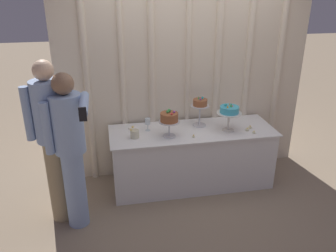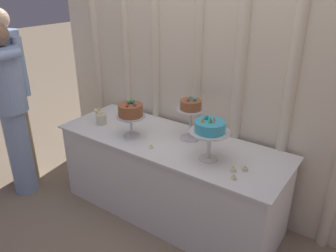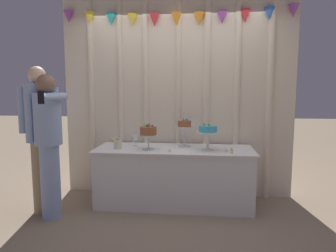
# 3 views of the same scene
# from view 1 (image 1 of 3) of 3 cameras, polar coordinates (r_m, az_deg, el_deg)

# --- Properties ---
(ground_plane) EXTENTS (24.00, 24.00, 0.00)m
(ground_plane) POSITION_cam_1_polar(r_m,az_deg,el_deg) (4.49, 4.11, -9.92)
(ground_plane) COLOR gray
(draped_curtain) EXTENTS (3.18, 0.15, 2.85)m
(draped_curtain) POSITION_cam_1_polar(r_m,az_deg,el_deg) (4.37, 3.24, 10.44)
(draped_curtain) COLOR beige
(draped_curtain) RESTS_ON ground_plane
(cake_table) EXTENTS (2.01, 0.72, 0.74)m
(cake_table) POSITION_cam_1_polar(r_m,az_deg,el_deg) (4.38, 3.92, -5.13)
(cake_table) COLOR white
(cake_table) RESTS_ON ground_plane
(cake_display_leftmost) EXTENTS (0.25, 0.25, 0.33)m
(cake_display_leftmost) POSITION_cam_1_polar(r_m,az_deg,el_deg) (3.96, 0.21, 1.23)
(cake_display_leftmost) COLOR silver
(cake_display_leftmost) RESTS_ON cake_table
(cake_display_center) EXTENTS (0.23, 0.23, 0.38)m
(cake_display_center) POSITION_cam_1_polar(r_m,az_deg,el_deg) (4.27, 5.30, 3.39)
(cake_display_center) COLOR silver
(cake_display_center) RESTS_ON cake_table
(cake_display_rightmost) EXTENTS (0.30, 0.30, 0.36)m
(cake_display_rightmost) POSITION_cam_1_polar(r_m,az_deg,el_deg) (4.17, 10.07, 2.38)
(cake_display_rightmost) COLOR silver
(cake_display_rightmost) RESTS_ON cake_table
(wine_glass) EXTENTS (0.06, 0.06, 0.16)m
(wine_glass) POSITION_cam_1_polar(r_m,az_deg,el_deg) (4.17, -3.37, 0.69)
(wine_glass) COLOR silver
(wine_glass) RESTS_ON cake_table
(flower_vase) EXTENTS (0.13, 0.10, 0.15)m
(flower_vase) POSITION_cam_1_polar(r_m,az_deg,el_deg) (4.01, -5.56, -1.25)
(flower_vase) COLOR beige
(flower_vase) RESTS_ON cake_table
(tealight_far_left) EXTENTS (0.04, 0.04, 0.03)m
(tealight_far_left) POSITION_cam_1_polar(r_m,az_deg,el_deg) (4.03, 4.22, -1.72)
(tealight_far_left) COLOR beige
(tealight_far_left) RESTS_ON cake_table
(tealight_near_left) EXTENTS (0.04, 0.04, 0.04)m
(tealight_near_left) POSITION_cam_1_polar(r_m,az_deg,el_deg) (4.30, 12.93, -0.60)
(tealight_near_left) COLOR beige
(tealight_near_left) RESTS_ON cake_table
(tealight_near_right) EXTENTS (0.04, 0.04, 0.03)m
(tealight_near_right) POSITION_cam_1_polar(r_m,az_deg,el_deg) (4.25, 13.98, -1.05)
(tealight_near_right) COLOR beige
(tealight_near_right) RESTS_ON cake_table
(tealight_far_right) EXTENTS (0.04, 0.04, 0.04)m
(tealight_far_right) POSITION_cam_1_polar(r_m,az_deg,el_deg) (4.38, 13.38, -0.23)
(tealight_far_right) COLOR beige
(tealight_far_right) RESTS_ON cake_table
(guest_man_dark_suit) EXTENTS (0.47, 0.35, 1.76)m
(guest_man_dark_suit) POSITION_cam_1_polar(r_m,az_deg,el_deg) (3.66, -18.50, -1.74)
(guest_man_dark_suit) COLOR #9E8966
(guest_man_dark_suit) RESTS_ON ground_plane
(guest_girl_blue_dress) EXTENTS (0.44, 0.65, 1.66)m
(guest_girl_blue_dress) POSITION_cam_1_polar(r_m,az_deg,el_deg) (3.52, -15.82, -3.18)
(guest_girl_blue_dress) COLOR #93ADD6
(guest_girl_blue_dress) RESTS_ON ground_plane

